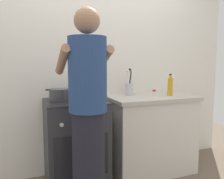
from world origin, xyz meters
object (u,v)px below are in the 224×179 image
(stove_range, at_px, (75,143))
(mixing_bowl, at_px, (87,95))
(pot, at_px, (60,95))
(utensil_crock, at_px, (129,88))
(person, at_px, (88,116))
(spice_bottle, at_px, (154,93))
(oil_bottle, at_px, (170,86))

(stove_range, relative_size, mixing_bowl, 3.10)
(pot, xyz_separation_m, utensil_crock, (0.83, 0.13, 0.03))
(mixing_bowl, height_order, person, person)
(person, bearing_deg, mixing_bowl, 76.37)
(pot, relative_size, mixing_bowl, 0.97)
(pot, distance_m, utensil_crock, 0.84)
(pot, relative_size, spice_bottle, 3.48)
(oil_bottle, relative_size, person, 0.15)
(stove_range, xyz_separation_m, oil_bottle, (1.12, -0.05, 0.56))
(oil_bottle, distance_m, person, 1.25)
(oil_bottle, bearing_deg, utensil_crock, 154.36)
(mixing_bowl, bearing_deg, spice_bottle, -8.39)
(oil_bottle, bearing_deg, mixing_bowl, 174.49)
(spice_bottle, xyz_separation_m, oil_bottle, (0.22, 0.02, 0.07))
(stove_range, bearing_deg, utensil_crock, 12.80)
(spice_bottle, distance_m, person, 1.04)
(utensil_crock, distance_m, oil_bottle, 0.48)
(spice_bottle, bearing_deg, utensil_crock, 132.98)
(mixing_bowl, xyz_separation_m, spice_bottle, (0.76, -0.11, -0.01))
(mixing_bowl, height_order, spice_bottle, mixing_bowl)
(stove_range, distance_m, mixing_bowl, 0.52)
(spice_bottle, bearing_deg, mixing_bowl, 171.61)
(mixing_bowl, distance_m, person, 0.63)
(mixing_bowl, xyz_separation_m, utensil_crock, (0.55, 0.11, 0.04))
(utensil_crock, relative_size, person, 0.19)
(utensil_crock, bearing_deg, oil_bottle, -25.64)
(oil_bottle, bearing_deg, spice_bottle, -175.61)
(stove_range, distance_m, oil_bottle, 1.25)
(utensil_crock, height_order, spice_bottle, utensil_crock)
(oil_bottle, bearing_deg, stove_range, 177.39)
(pot, relative_size, person, 0.17)
(stove_range, relative_size, oil_bottle, 3.50)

